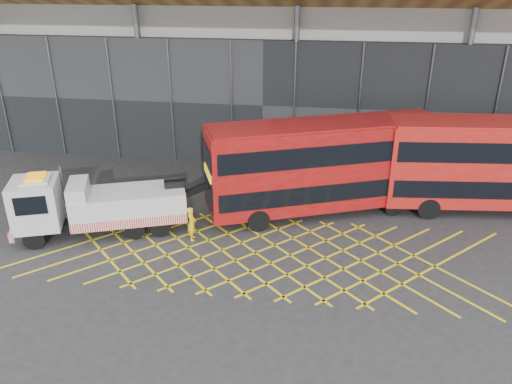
% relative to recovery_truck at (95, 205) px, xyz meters
% --- Properties ---
extents(ground_plane, '(120.00, 120.00, 0.00)m').
position_rel_recovery_truck_xyz_m(ground_plane, '(4.77, -0.73, -1.54)').
color(ground_plane, '#29292B').
extents(road_markings, '(23.16, 7.16, 0.01)m').
position_rel_recovery_truck_xyz_m(road_markings, '(7.97, -0.73, -1.54)').
color(road_markings, yellow).
rests_on(road_markings, ground_plane).
extents(construction_building, '(55.00, 23.97, 18.00)m').
position_rel_recovery_truck_xyz_m(construction_building, '(6.69, 17.67, 7.44)').
color(construction_building, gray).
rests_on(construction_building, ground_plane).
extents(recovery_truck, '(9.40, 4.92, 3.34)m').
position_rel_recovery_truck_xyz_m(recovery_truck, '(0.00, 0.00, 0.00)').
color(recovery_truck, black).
rests_on(recovery_truck, ground_plane).
extents(bus_towed, '(12.36, 7.16, 4.97)m').
position_rel_recovery_truck_xyz_m(bus_towed, '(10.89, 4.02, 1.22)').
color(bus_towed, maroon).
rests_on(bus_towed, ground_plane).
extents(bus_second, '(12.44, 4.02, 4.97)m').
position_rel_recovery_truck_xyz_m(bus_second, '(20.11, 5.66, 1.22)').
color(bus_second, '#AD140F').
rests_on(bus_second, ground_plane).
extents(worker, '(0.52, 0.68, 1.70)m').
position_rel_recovery_truck_xyz_m(worker, '(4.75, 0.09, -0.69)').
color(worker, yellow).
rests_on(worker, ground_plane).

